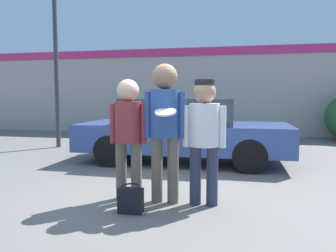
{
  "coord_description": "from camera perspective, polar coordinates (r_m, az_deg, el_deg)",
  "views": [
    {
      "loc": [
        1.09,
        -4.43,
        1.42
      ],
      "look_at": [
        0.14,
        -0.04,
        1.02
      ],
      "focal_mm": 35.0,
      "sensor_mm": 36.0,
      "label": 1
    }
  ],
  "objects": [
    {
      "name": "person_right",
      "position": [
        4.25,
        6.32,
        -0.72
      ],
      "size": [
        0.56,
        0.39,
        1.64
      ],
      "color": "#2D3347",
      "rests_on": "ground"
    },
    {
      "name": "parked_car_near",
      "position": [
        7.09,
        2.49,
        -0.71
      ],
      "size": [
        4.44,
        1.79,
        1.37
      ],
      "color": "#334784",
      "rests_on": "ground"
    },
    {
      "name": "handbag",
      "position": [
        4.12,
        -6.52,
        -12.61
      ],
      "size": [
        0.3,
        0.23,
        0.35
      ],
      "color": "black",
      "rests_on": "ground"
    },
    {
      "name": "person_left",
      "position": [
        4.49,
        -6.92,
        -0.48
      ],
      "size": [
        0.53,
        0.36,
        1.65
      ],
      "color": "#665B4C",
      "rests_on": "ground"
    },
    {
      "name": "storefront_building",
      "position": [
        12.35,
        7.14,
        6.13
      ],
      "size": [
        24.0,
        0.22,
        3.23
      ],
      "color": "#B2A89E",
      "rests_on": "ground"
    },
    {
      "name": "street_lamp",
      "position": [
        9.82,
        -17.9,
        18.68
      ],
      "size": [
        1.4,
        0.35,
        6.15
      ],
      "color": "#38383D",
      "rests_on": "ground"
    },
    {
      "name": "person_middle_with_frisbee",
      "position": [
        4.31,
        -0.54,
        1.28
      ],
      "size": [
        0.55,
        0.6,
        1.85
      ],
      "color": "#665B4C",
      "rests_on": "ground"
    },
    {
      "name": "ground_plane",
      "position": [
        4.77,
        -1.62,
        -12.16
      ],
      "size": [
        56.0,
        56.0,
        0.0
      ],
      "primitive_type": "plane",
      "color": "#66635E"
    }
  ]
}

